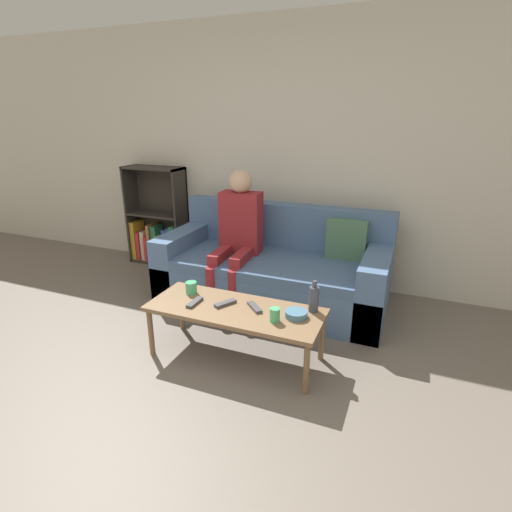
{
  "coord_description": "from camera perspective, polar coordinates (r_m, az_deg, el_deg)",
  "views": [
    {
      "loc": [
        1.26,
        -1.25,
        1.73
      ],
      "look_at": [
        0.11,
        1.55,
        0.63
      ],
      "focal_mm": 28.0,
      "sensor_mm": 36.0,
      "label": 1
    }
  ],
  "objects": [
    {
      "name": "couch",
      "position": [
        3.82,
        2.63,
        -2.18
      ],
      "size": [
        2.11,
        0.94,
        0.88
      ],
      "color": "#4C6B93",
      "rests_on": "ground_plane"
    },
    {
      "name": "coffee_table",
      "position": [
        2.9,
        -3.02,
        -8.09
      ],
      "size": [
        1.27,
        0.5,
        0.4
      ],
      "color": "brown",
      "rests_on": "ground_plane"
    },
    {
      "name": "bookshelf",
      "position": [
        4.91,
        -13.7,
        3.79
      ],
      "size": [
        0.7,
        0.28,
        1.14
      ],
      "color": "#332D28",
      "rests_on": "ground_plane"
    },
    {
      "name": "tv_remote_2",
      "position": [
        2.87,
        -0.2,
        -7.34
      ],
      "size": [
        0.16,
        0.15,
        0.02
      ],
      "rotation": [
        0.0,
        0.0,
        0.8
      ],
      "color": "#47474C",
      "rests_on": "coffee_table"
    },
    {
      "name": "wall_back",
      "position": [
        4.18,
        4.8,
        13.97
      ],
      "size": [
        12.0,
        0.06,
        2.6
      ],
      "color": "beige",
      "rests_on": "ground_plane"
    },
    {
      "name": "person_adult",
      "position": [
        3.73,
        -2.56,
        4.15
      ],
      "size": [
        0.39,
        0.66,
        1.24
      ],
      "rotation": [
        0.0,
        0.0,
        0.07
      ],
      "color": "maroon",
      "rests_on": "ground_plane"
    },
    {
      "name": "ground_plane",
      "position": [
        2.47,
        -17.94,
        -25.54
      ],
      "size": [
        22.0,
        22.0,
        0.0
      ],
      "primitive_type": "plane",
      "color": "#70665B"
    },
    {
      "name": "bottle",
      "position": [
        2.82,
        8.27,
        -6.04
      ],
      "size": [
        0.07,
        0.07,
        0.23
      ],
      "color": "#424756",
      "rests_on": "coffee_table"
    },
    {
      "name": "snack_bowl",
      "position": [
        2.77,
        5.76,
        -8.24
      ],
      "size": [
        0.15,
        0.15,
        0.05
      ],
      "color": "teal",
      "rests_on": "coffee_table"
    },
    {
      "name": "tv_remote_0",
      "position": [
        2.97,
        -8.75,
        -6.56
      ],
      "size": [
        0.05,
        0.17,
        0.02
      ],
      "rotation": [
        0.0,
        0.0,
        -0.01
      ],
      "color": "#47474C",
      "rests_on": "coffee_table"
    },
    {
      "name": "cup_near",
      "position": [
        3.12,
        -9.24,
        -4.49
      ],
      "size": [
        0.09,
        0.09,
        0.09
      ],
      "color": "#4CB77A",
      "rests_on": "coffee_table"
    },
    {
      "name": "cup_far",
      "position": [
        2.69,
        2.7,
        -8.4
      ],
      "size": [
        0.07,
        0.07,
        0.1
      ],
      "color": "#4CB77A",
      "rests_on": "coffee_table"
    },
    {
      "name": "tv_remote_1",
      "position": [
        2.93,
        -4.4,
        -6.77
      ],
      "size": [
        0.13,
        0.17,
        0.02
      ],
      "rotation": [
        0.0,
        0.0,
        -0.52
      ],
      "color": "#47474C",
      "rests_on": "coffee_table"
    }
  ]
}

